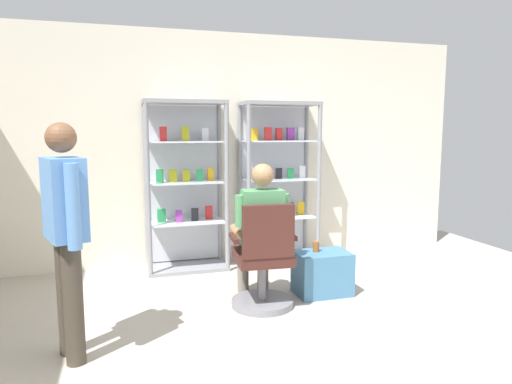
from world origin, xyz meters
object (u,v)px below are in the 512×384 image
at_px(storage_crate, 322,273).
at_px(display_cabinet_left, 185,185).
at_px(office_chair, 264,265).
at_px(standing_customer, 66,227).
at_px(seated_shopkeeper, 260,226).
at_px(tea_glass, 316,247).
at_px(display_cabinet_right, 277,181).

bearing_deg(storage_crate, display_cabinet_left, 132.71).
height_order(office_chair, standing_customer, standing_customer).
bearing_deg(seated_shopkeeper, tea_glass, 5.62).
bearing_deg(storage_crate, office_chair, -164.02).
xyz_separation_m(office_chair, storage_crate, (0.65, 0.19, -0.19)).
relative_size(display_cabinet_left, display_cabinet_right, 1.00).
bearing_deg(office_chair, display_cabinet_right, 66.75).
distance_m(tea_glass, standing_customer, 2.31).
bearing_deg(display_cabinet_left, seated_shopkeeper, -68.26).
xyz_separation_m(office_chair, tea_glass, (0.59, 0.22, 0.07)).
xyz_separation_m(display_cabinet_right, office_chair, (-0.61, -1.42, -0.57)).
bearing_deg(seated_shopkeeper, storage_crate, 2.05).
bearing_deg(seated_shopkeeper, display_cabinet_right, 64.51).
distance_m(display_cabinet_left, office_chair, 1.61).
bearing_deg(tea_glass, display_cabinet_right, 89.27).
bearing_deg(office_chair, standing_customer, -162.31).
relative_size(display_cabinet_right, tea_glass, 18.92).
bearing_deg(seated_shopkeeper, standing_customer, -157.16).
distance_m(display_cabinet_left, tea_glass, 1.69).
bearing_deg(tea_glass, standing_customer, -161.57).
height_order(tea_glass, standing_customer, standing_customer).
relative_size(display_cabinet_left, standing_customer, 1.17).
bearing_deg(display_cabinet_right, seated_shopkeeper, -115.49).
height_order(office_chair, tea_glass, office_chair).
xyz_separation_m(display_cabinet_left, tea_glass, (1.09, -1.20, -0.50)).
xyz_separation_m(seated_shopkeeper, storage_crate, (0.64, 0.02, -0.50)).
xyz_separation_m(office_chair, seated_shopkeeper, (0.01, 0.16, 0.32)).
bearing_deg(display_cabinet_right, standing_customer, -138.45).
distance_m(display_cabinet_left, seated_shopkeeper, 1.38).
bearing_deg(tea_glass, office_chair, -159.66).
relative_size(office_chair, storage_crate, 1.86).
xyz_separation_m(office_chair, standing_customer, (-1.55, -0.49, 0.54)).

